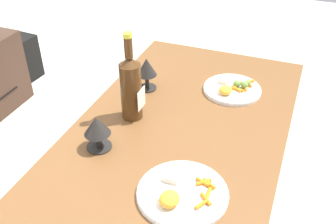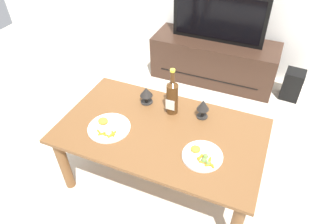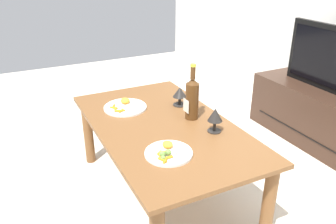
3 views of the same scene
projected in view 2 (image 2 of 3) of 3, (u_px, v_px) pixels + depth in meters
The scene contains 10 objects.
ground_plane at pixel (162, 177), 2.27m from camera, with size 6.40×6.40×0.00m, color beige.
dining_table at pixel (161, 138), 1.99m from camera, with size 1.35×0.77×0.51m.
tv_stand at pixel (214, 60), 3.16m from camera, with size 1.30×0.46×0.46m.
tv_screen at pixel (219, 17), 2.85m from camera, with size 0.93×0.05×0.50m.
floor_speaker at pixel (292, 85), 2.95m from camera, with size 0.18×0.18×0.30m, color black.
wine_bottle at pixel (172, 96), 1.98m from camera, with size 0.08×0.08×0.35m.
goblet_left at pixel (146, 93), 2.10m from camera, with size 0.09×0.09×0.13m.
goblet_right at pixel (203, 106), 1.97m from camera, with size 0.09×0.09×0.14m.
dinner_plate_left at pixel (109, 127), 1.94m from camera, with size 0.28×0.28×0.05m.
dinner_plate_right at pixel (202, 155), 1.75m from camera, with size 0.25×0.25×0.04m.
Camera 2 is at (0.57, -1.27, 1.86)m, focal length 31.45 mm.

